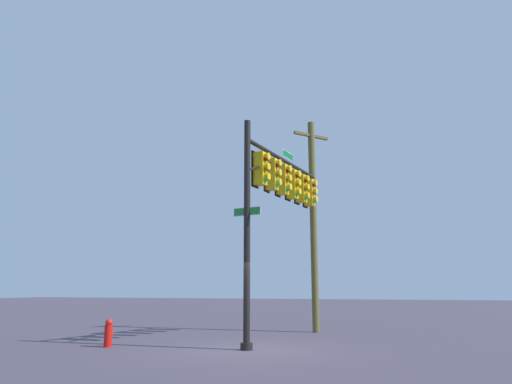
{
  "coord_description": "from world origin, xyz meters",
  "views": [
    {
      "loc": [
        -13.27,
        -4.23,
        1.77
      ],
      "look_at": [
        1.34,
        0.11,
        4.93
      ],
      "focal_mm": 32.41,
      "sensor_mm": 36.0,
      "label": 1
    }
  ],
  "objects": [
    {
      "name": "signal_pole_assembly",
      "position": [
        2.43,
        -0.51,
        5.21
      ],
      "size": [
        5.84,
        1.84,
        6.97
      ],
      "color": "black",
      "rests_on": "ground_plane"
    },
    {
      "name": "utility_pole",
      "position": [
        5.92,
        -1.05,
        4.58
      ],
      "size": [
        1.4,
        1.31,
        8.89
      ],
      "color": "brown",
      "rests_on": "ground_plane"
    },
    {
      "name": "fire_hydrant",
      "position": [
        -0.55,
        4.24,
        0.41
      ],
      "size": [
        0.33,
        0.24,
        0.83
      ],
      "color": "red",
      "rests_on": "ground_plane"
    },
    {
      "name": "ground_plane",
      "position": [
        0.0,
        0.0,
        0.0
      ],
      "size": [
        120.0,
        120.0,
        0.0
      ],
      "primitive_type": "plane",
      "color": "#453D4B"
    }
  ]
}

